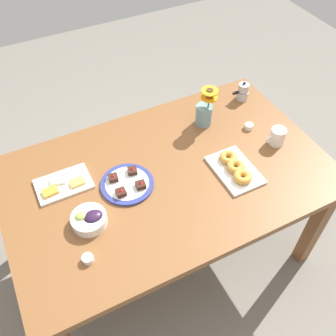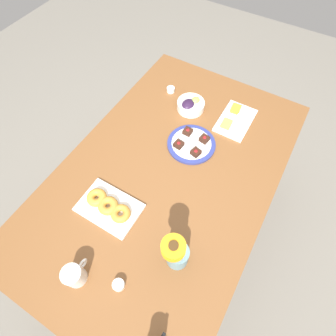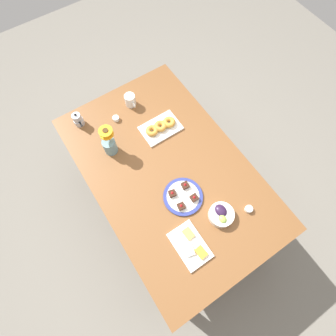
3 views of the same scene
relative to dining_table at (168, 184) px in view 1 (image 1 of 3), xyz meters
name	(u,v)px [view 1 (image 1 of 3)]	position (x,y,z in m)	size (l,w,h in m)	color
ground_plane	(168,249)	(0.00, 0.00, -0.65)	(6.00, 6.00, 0.00)	slate
dining_table	(168,184)	(0.00, 0.00, 0.00)	(1.60, 1.00, 0.74)	brown
coffee_mug	(277,136)	(-0.61, 0.07, 0.13)	(0.11, 0.08, 0.09)	white
grape_bowl	(89,219)	(0.44, 0.11, 0.12)	(0.16, 0.16, 0.07)	white
cheese_platter	(63,184)	(0.48, -0.16, 0.10)	(0.26, 0.17, 0.03)	white
croissant_platter	(235,169)	(-0.30, 0.14, 0.11)	(0.19, 0.28, 0.05)	white
jam_cup_honey	(88,259)	(0.50, 0.28, 0.10)	(0.05, 0.05, 0.03)	white
jam_cup_berry	(249,126)	(-0.55, -0.10, 0.10)	(0.05, 0.05, 0.03)	white
dessert_plate	(127,184)	(0.21, -0.02, 0.10)	(0.26, 0.26, 0.05)	navy
flower_vase	(205,112)	(-0.35, -0.24, 0.17)	(0.10, 0.10, 0.23)	#6B939E
moka_pot	(243,92)	(-0.66, -0.33, 0.13)	(0.11, 0.07, 0.12)	#B7B7BC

